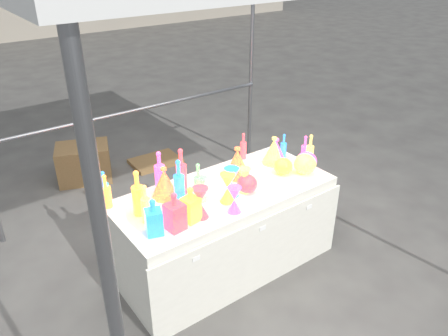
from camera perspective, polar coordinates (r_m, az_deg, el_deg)
ground at (r=3.95m, az=-0.00°, el=-12.29°), size 80.00×80.00×0.00m
display_table at (r=3.71m, az=0.09°, el=-7.94°), size 1.84×0.83×0.75m
cardboard_box_closed at (r=5.37m, az=-17.82°, el=0.66°), size 0.71×0.61×0.43m
cardboard_box_flat at (r=5.63m, az=-8.93°, el=0.87°), size 0.62×0.45×0.05m
bottle_0 at (r=3.35m, az=-15.15°, el=-2.92°), size 0.09×0.09×0.27m
bottle_1 at (r=3.37m, az=-15.33°, el=-2.58°), size 0.08×0.08×0.29m
bottle_2 at (r=3.40m, az=-5.59°, el=-0.41°), size 0.10×0.10×0.38m
bottle_3 at (r=3.49m, az=-8.40°, el=-0.34°), size 0.09×0.09×0.33m
bottle_4 at (r=3.11m, az=-10.18°, el=-4.62°), size 0.08×0.08×0.30m
bottle_5 at (r=3.31m, az=-3.37°, el=-1.88°), size 0.09×0.09×0.32m
bottle_6 at (r=3.19m, az=-11.18°, el=-3.17°), size 0.12×0.12×0.36m
bottle_7 at (r=3.29m, az=-5.90°, el=-1.75°), size 0.10×0.10×0.36m
decanter_0 at (r=3.09m, az=-4.37°, el=-4.71°), size 0.13×0.13×0.27m
decanter_1 at (r=3.01m, az=-6.46°, el=-5.64°), size 0.13×0.13×0.29m
decanter_2 at (r=2.99m, az=-9.19°, el=-6.28°), size 0.14×0.14×0.27m
hourglass_0 at (r=3.13m, az=-3.09°, el=-4.54°), size 0.14×0.14×0.24m
hourglass_1 at (r=3.19m, az=1.36°, el=-4.17°), size 0.12×0.12×0.21m
hourglass_2 at (r=3.45m, az=2.70°, el=-1.57°), size 0.13×0.13×0.20m
hourglass_3 at (r=3.34m, az=-2.97°, el=-2.74°), size 0.13×0.13×0.19m
hourglass_4 at (r=3.31m, az=0.47°, el=-2.62°), size 0.14×0.14×0.24m
hourglass_5 at (r=3.39m, az=1.00°, el=-1.84°), size 0.14×0.14×0.24m
globe_0 at (r=3.75m, az=7.72°, el=0.11°), size 0.16×0.16×0.13m
globe_1 at (r=3.79m, az=10.50°, el=0.39°), size 0.24×0.24×0.16m
globe_2 at (r=3.46m, az=3.05°, el=-2.18°), size 0.21×0.21×0.13m
globe_3 at (r=3.86m, az=10.70°, el=0.78°), size 0.23×0.23×0.14m
lampshade_0 at (r=3.40m, az=-7.79°, el=-1.85°), size 0.22×0.22×0.25m
lampshade_1 at (r=3.66m, az=1.75°, el=0.79°), size 0.24×0.24×0.26m
lampshade_2 at (r=3.93m, az=6.80°, el=2.30°), size 0.23×0.23×0.23m
lampshade_3 at (r=3.91m, az=6.52°, el=2.34°), size 0.26×0.26×0.25m
bottle_8 at (r=4.00m, az=7.78°, el=2.80°), size 0.07×0.07×0.25m
bottle_9 at (r=3.97m, az=2.54°, el=2.91°), size 0.07×0.07×0.25m
bottle_10 at (r=3.94m, az=10.50°, el=2.37°), size 0.06×0.06×0.27m
bottle_11 at (r=3.89m, az=11.16°, el=2.27°), size 0.09×0.09×0.30m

